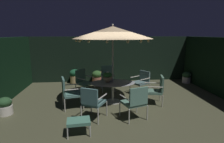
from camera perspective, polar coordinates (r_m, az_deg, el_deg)
The scene contains 17 objects.
ground_plane at distance 6.72m, azimuth 2.10°, elevation -9.68°, with size 8.62×6.83×0.02m, color #484731.
hedge_backdrop_rear at distance 9.58m, azimuth -0.43°, elevation 3.99°, with size 8.62×0.30×2.31m, color black.
patio_dining_table at distance 6.55m, azimuth 0.21°, elevation -4.65°, with size 1.61×1.10×0.74m.
patio_umbrella at distance 6.29m, azimuth 0.23°, elevation 12.11°, with size 2.72×2.72×2.77m.
centerpiece_planter at distance 6.49m, azimuth -1.43°, elevation -1.53°, with size 0.35×0.35×0.40m.
patio_chair_north at distance 6.23m, azimuth -13.32°, elevation -5.99°, with size 0.76×0.78×1.03m.
patio_chair_northeast at distance 5.24m, azimuth -6.14°, elevation -9.12°, with size 0.78×0.80×0.99m.
patio_chair_east at distance 5.28m, azimuth 7.34°, elevation -9.04°, with size 0.79×0.76×1.00m.
patio_chair_southeast at distance 6.57m, azimuth 13.72°, elevation -5.25°, with size 0.74×0.69×1.01m.
patio_chair_south at distance 7.57m, azimuth 9.24°, elevation -2.82°, with size 0.82×0.81×0.94m.
patio_chair_southwest at distance 8.02m, azimuth -1.41°, elevation -1.56°, with size 0.60×0.61×1.05m.
patio_chair_west at distance 7.57m, azimuth -8.99°, elevation -2.77°, with size 0.80×0.80×1.00m.
ottoman_footrest at distance 4.69m, azimuth -10.43°, elevation -15.22°, with size 0.60×0.46×0.38m.
potted_plant_back_left at distance 9.30m, azimuth -11.57°, elevation -1.36°, with size 0.51×0.51×0.71m.
potted_plant_left_near at distance 6.55m, azimuth -30.53°, elevation -9.26°, with size 0.43×0.43×0.55m.
potted_plant_front_corner at distance 9.35m, azimuth -4.68°, elevation -1.51°, with size 0.53×0.53×0.60m.
potted_plant_left_far at distance 9.96m, azimuth 22.31°, elevation -1.65°, with size 0.42×0.42×0.56m.
Camera 1 is at (-0.84, -6.20, 2.43)m, focal length 29.19 mm.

